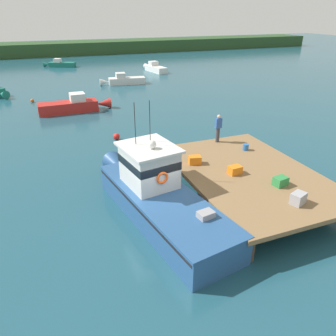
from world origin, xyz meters
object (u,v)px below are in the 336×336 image
at_px(mooring_buoy_inshore, 32,101).
at_px(moored_boat_far_left, 124,80).
at_px(bait_bucket, 246,147).
at_px(mooring_buoy_spare_mooring, 116,137).
at_px(deckhand_by_the_boat, 218,128).
at_px(crate_single_by_cleat, 298,198).
at_px(moored_boat_off_the_point, 155,68).
at_px(crate_stack_mid_dock, 235,170).
at_px(crate_single_far, 280,181).
at_px(crate_stack_near_edge, 195,160).
at_px(main_fishing_boat, 157,194).
at_px(moored_boat_far_right, 73,105).
at_px(moored_boat_near_channel, 60,64).

bearing_deg(mooring_buoy_inshore, moored_boat_far_left, 25.89).
xyz_separation_m(bait_bucket, mooring_buoy_spare_mooring, (-5.60, 7.29, -1.14)).
bearing_deg(deckhand_by_the_boat, crate_single_by_cleat, -92.91).
bearing_deg(deckhand_by_the_boat, moored_boat_off_the_point, 77.29).
distance_m(crate_stack_mid_dock, mooring_buoy_inshore, 24.44).
xyz_separation_m(crate_single_by_cleat, crate_single_far, (0.34, 1.49, -0.04)).
bearing_deg(moored_boat_far_left, mooring_buoy_inshore, -154.11).
bearing_deg(moored_boat_far_left, crate_single_by_cleat, -91.59).
bearing_deg(crate_stack_near_edge, main_fishing_boat, -145.96).
xyz_separation_m(moored_boat_far_right, moored_boat_off_the_point, (13.75, 17.45, -0.06)).
distance_m(main_fishing_boat, moored_boat_near_channel, 45.00).
height_order(main_fishing_boat, deckhand_by_the_boat, main_fishing_boat).
xyz_separation_m(main_fishing_boat, moored_boat_far_left, (5.73, 28.02, -0.53)).
bearing_deg(mooring_buoy_inshore, main_fishing_boat, -78.02).
bearing_deg(deckhand_by_the_boat, mooring_buoy_inshore, 118.19).
height_order(crate_stack_near_edge, bait_bucket, crate_stack_near_edge).
distance_m(main_fishing_boat, moored_boat_far_left, 28.60).
bearing_deg(mooring_buoy_spare_mooring, bait_bucket, -52.48).
distance_m(crate_single_far, moored_boat_off_the_point, 37.74).
xyz_separation_m(crate_stack_near_edge, deckhand_by_the_boat, (2.55, 2.26, 0.66)).
bearing_deg(moored_boat_off_the_point, moored_boat_near_channel, 142.95).
bearing_deg(bait_bucket, moored_boat_near_channel, 98.54).
bearing_deg(moored_boat_off_the_point, mooring_buoy_inshore, -143.78).
xyz_separation_m(crate_single_by_cleat, moored_boat_off_the_point, (7.44, 38.54, -0.95)).
bearing_deg(crate_single_far, mooring_buoy_spare_mooring, 112.76).
distance_m(crate_stack_mid_dock, moored_boat_off_the_point, 36.32).
height_order(bait_bucket, deckhand_by_the_boat, deckhand_by_the_boat).
relative_size(crate_single_by_cleat, moored_boat_off_the_point, 0.11).
relative_size(crate_stack_mid_dock, moored_boat_off_the_point, 0.11).
relative_size(crate_stack_near_edge, moored_boat_far_right, 0.09).
bearing_deg(main_fishing_boat, crate_single_by_cleat, -32.41).
height_order(moored_boat_far_left, mooring_buoy_spare_mooring, moored_boat_far_left).
bearing_deg(deckhand_by_the_boat, bait_bucket, -63.50).
bearing_deg(crate_single_far, crate_single_by_cleat, -102.72).
distance_m(crate_stack_near_edge, moored_boat_far_left, 26.40).
relative_size(deckhand_by_the_boat, mooring_buoy_spare_mooring, 3.48).
xyz_separation_m(moored_boat_near_channel, mooring_buoy_spare_mooring, (0.80, -35.31, -0.21)).
bearing_deg(moored_boat_far_right, mooring_buoy_inshore, 124.99).
bearing_deg(mooring_buoy_inshore, mooring_buoy_spare_mooring, -68.04).
relative_size(moored_boat_far_left, mooring_buoy_spare_mooring, 11.84).
height_order(crate_stack_mid_dock, deckhand_by_the_boat, deckhand_by_the_boat).
bearing_deg(moored_boat_near_channel, main_fishing_boat, -89.57).
bearing_deg(moored_boat_off_the_point, bait_bucket, -100.70).
relative_size(bait_bucket, moored_boat_far_left, 0.06).
bearing_deg(bait_bucket, crate_single_by_cleat, -102.33).
distance_m(moored_boat_far_right, mooring_buoy_spare_mooring, 8.54).
bearing_deg(mooring_buoy_spare_mooring, moored_boat_far_left, 73.98).
distance_m(crate_single_by_cleat, mooring_buoy_spare_mooring, 13.56).
height_order(crate_stack_near_edge, mooring_buoy_inshore, crate_stack_near_edge).
bearing_deg(deckhand_by_the_boat, moored_boat_far_left, 88.80).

